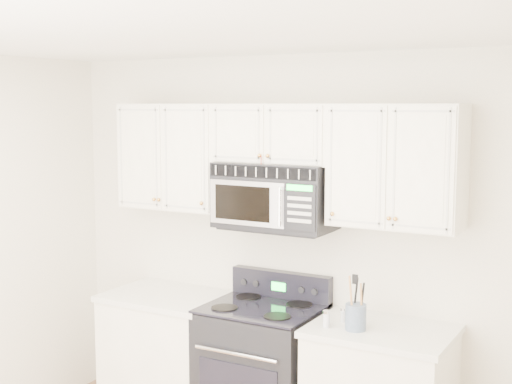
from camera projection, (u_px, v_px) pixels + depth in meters
The scene contains 8 objects.
room at pixel (123, 307), 3.41m from camera, with size 3.51×3.51×2.61m.
base_cabinet_left at pixel (169, 360), 5.16m from camera, with size 0.86×0.65×0.92m.
range at pixel (262, 372), 4.77m from camera, with size 0.74×0.68×1.12m.
upper_cabinets at pixel (277, 155), 4.71m from camera, with size 2.44×0.37×0.75m.
microwave at pixel (275, 196), 4.71m from camera, with size 0.78×0.44×0.43m.
utensil_crock at pixel (356, 316), 4.27m from camera, with size 0.13×0.13×0.34m.
shaker_salt at pixel (343, 315), 4.42m from camera, with size 0.04×0.04×0.09m.
shaker_pepper at pixel (326, 319), 4.32m from camera, with size 0.04×0.04×0.10m.
Camera 1 is at (2.18, -2.59, 2.27)m, focal length 50.00 mm.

